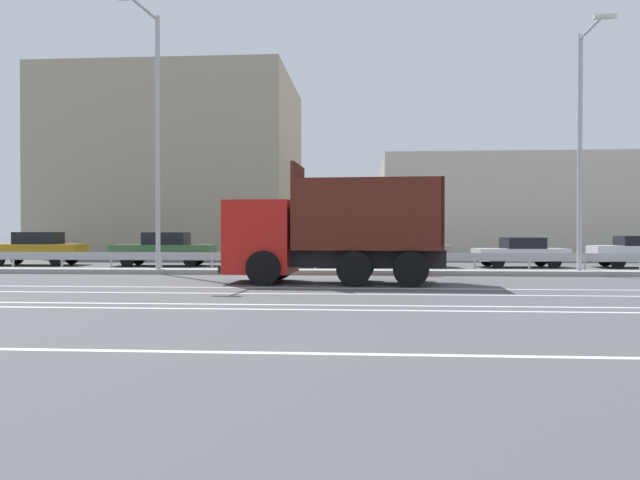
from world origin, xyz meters
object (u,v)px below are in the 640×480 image
median_road_sign (407,246)px  parked_car_6 (520,252)px  parked_car_4 (293,251)px  street_lamp_1 (156,130)px  dump_truck (308,240)px  parked_car_2 (37,249)px  street_lamp_2 (582,139)px  parked_car_5 (405,251)px  parked_car_3 (164,249)px

median_road_sign → parked_car_6: 7.81m
parked_car_4 → street_lamp_1: bearing=-45.9°
dump_truck → parked_car_2: 17.18m
street_lamp_2 → parked_car_6: 7.09m
dump_truck → parked_car_4: size_ratio=1.43×
street_lamp_2 → median_road_sign: bearing=179.7°
median_road_sign → parked_car_5: median_road_sign is taller
street_lamp_2 → parked_car_6: street_lamp_2 is taller
street_lamp_2 → parked_car_6: bearing=98.6°
parked_car_4 → street_lamp_2: bearing=60.9°
parked_car_4 → parked_car_6: 10.39m
parked_car_2 → parked_car_4: parked_car_2 is taller
dump_truck → street_lamp_1: 8.30m
median_road_sign → parked_car_3: median_road_sign is taller
parked_car_4 → parked_car_6: bearing=88.0°
street_lamp_2 → parked_car_5: bearing=139.2°
parked_car_3 → parked_car_5: size_ratio=1.17×
parked_car_5 → parked_car_6: size_ratio=0.98×
dump_truck → median_road_sign: bearing=-37.0°
median_road_sign → street_lamp_1: (-9.51, -0.35, 4.40)m
median_road_sign → street_lamp_1: bearing=-177.9°
parked_car_3 → parked_car_6: 16.63m
street_lamp_1 → parked_car_3: bearing=105.4°
parked_car_4 → dump_truck: bearing=4.6°
parked_car_3 → parked_car_4: (6.25, -0.51, -0.04)m
dump_truck → median_road_sign: dump_truck is taller
parked_car_5 → parked_car_6: bearing=-90.2°
street_lamp_2 → parked_car_4: (-11.22, 5.03, -4.25)m
median_road_sign → parked_car_2: 18.41m
parked_car_2 → parked_car_3: parked_car_2 is taller
parked_car_2 → parked_car_6: bearing=-93.0°
parked_car_5 → dump_truck: bearing=155.0°
dump_truck → parked_car_3: (-7.77, 9.56, -0.54)m
median_road_sign → parked_car_3: 12.42m
parked_car_4 → parked_car_5: 5.15m
street_lamp_1 → parked_car_4: size_ratio=2.05×
street_lamp_2 → dump_truck: bearing=-157.5°
parked_car_3 → parked_car_5: (11.40, -0.30, -0.05)m
street_lamp_1 → parked_car_3: street_lamp_1 is taller
dump_truck → street_lamp_2: bearing=-64.9°
dump_truck → median_road_sign: size_ratio=3.25×
street_lamp_2 → parked_car_5: street_lamp_2 is taller
median_road_sign → street_lamp_2: street_lamp_2 is taller
parked_car_6 → parked_car_4: bearing=88.2°
street_lamp_2 → parked_car_5: size_ratio=2.16×
parked_car_6 → parked_car_5: bearing=88.7°
dump_truck → parked_car_6: 13.07m
parked_car_5 → parked_car_6: parked_car_5 is taller
parked_car_2 → parked_car_3: 6.40m
street_lamp_1 → parked_car_4: street_lamp_1 is taller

